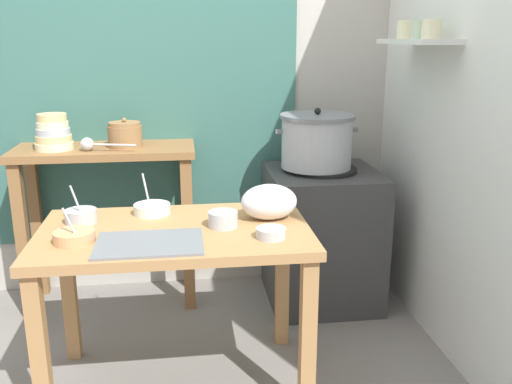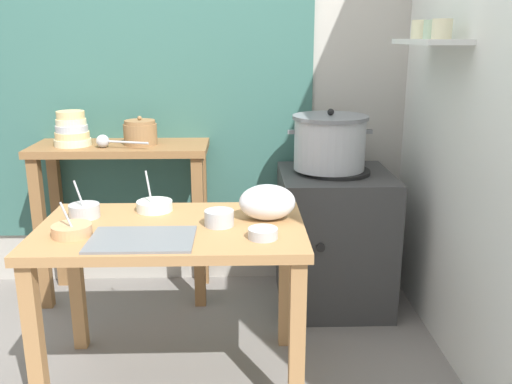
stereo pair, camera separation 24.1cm
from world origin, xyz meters
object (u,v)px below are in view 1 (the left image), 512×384
(prep_table, at_px, (176,254))
(clay_pot, at_px, (125,135))
(stove_block, at_px, (322,236))
(ladle, at_px, (90,144))
(prep_bowl_0, at_px, (81,216))
(bowl_stack_enamel, at_px, (53,134))
(steamer_pot, at_px, (317,141))
(prep_bowl_2, at_px, (152,208))
(prep_bowl_1, at_px, (223,219))
(serving_tray, at_px, (149,243))
(plastic_bag, at_px, (269,202))
(prep_bowl_3, at_px, (74,236))
(back_shelf_table, at_px, (107,187))
(prep_bowl_4, at_px, (271,232))

(prep_table, xyz_separation_m, clay_pot, (-0.26, 0.86, 0.36))
(prep_table, xyz_separation_m, stove_block, (0.81, 0.73, -0.23))
(ladle, distance_m, prep_bowl_0, 0.67)
(clay_pot, relative_size, bowl_stack_enamel, 0.93)
(steamer_pot, xyz_separation_m, prep_bowl_2, (-0.87, -0.54, -0.18))
(prep_bowl_1, bearing_deg, clay_pot, 118.07)
(serving_tray, xyz_separation_m, plastic_bag, (0.49, 0.24, 0.07))
(prep_bowl_1, distance_m, prep_bowl_3, 0.58)
(plastic_bag, distance_m, prep_bowl_0, 0.79)
(steamer_pot, xyz_separation_m, prep_bowl_0, (-1.15, -0.63, -0.17))
(stove_block, distance_m, clay_pot, 1.22)
(prep_bowl_0, height_order, prep_bowl_3, prep_bowl_0)
(clay_pot, xyz_separation_m, serving_tray, (0.17, -1.03, -0.24))
(prep_bowl_0, bearing_deg, bowl_stack_enamel, 108.50)
(prep_bowl_2, bearing_deg, ladle, 121.05)
(bowl_stack_enamel, height_order, prep_bowl_1, bowl_stack_enamel)
(steamer_pot, distance_m, prep_bowl_0, 1.32)
(steamer_pot, distance_m, serving_tray, 1.27)
(clay_pot, distance_m, bowl_stack_enamel, 0.37)
(stove_block, bearing_deg, prep_table, -137.92)
(back_shelf_table, relative_size, clay_pot, 5.29)
(prep_table, distance_m, plastic_bag, 0.45)
(clay_pot, relative_size, prep_bowl_0, 1.09)
(stove_block, relative_size, plastic_bag, 3.25)
(prep_bowl_1, bearing_deg, steamer_pot, 52.79)
(stove_block, distance_m, prep_bowl_3, 1.49)
(prep_bowl_3, bearing_deg, plastic_bag, 13.00)
(bowl_stack_enamel, xyz_separation_m, prep_bowl_2, (0.53, -0.62, -0.24))
(plastic_bag, relative_size, prep_bowl_1, 1.97)
(steamer_pot, bearing_deg, prep_bowl_2, -148.12)
(prep_bowl_2, relative_size, prep_bowl_4, 1.57)
(prep_table, distance_m, back_shelf_table, 0.94)
(clay_pot, xyz_separation_m, prep_bowl_2, (0.16, -0.65, -0.22))
(prep_table, height_order, steamer_pot, steamer_pot)
(back_shelf_table, relative_size, prep_bowl_1, 7.87)
(prep_table, xyz_separation_m, steamer_pot, (0.77, 0.75, 0.32))
(ladle, bearing_deg, prep_bowl_3, -86.10)
(prep_table, relative_size, serving_tray, 2.75)
(steamer_pot, height_order, prep_bowl_0, steamer_pot)
(steamer_pot, bearing_deg, plastic_bag, -118.51)
(clay_pot, height_order, plastic_bag, clay_pot)
(bowl_stack_enamel, bearing_deg, prep_bowl_2, -49.88)
(prep_bowl_1, bearing_deg, plastic_bag, 19.99)
(stove_block, distance_m, prep_bowl_0, 1.39)
(ladle, distance_m, plastic_bag, 1.09)
(steamer_pot, height_order, plastic_bag, steamer_pot)
(bowl_stack_enamel, xyz_separation_m, prep_bowl_3, (0.25, -0.94, -0.24))
(bowl_stack_enamel, bearing_deg, plastic_bag, -36.62)
(bowl_stack_enamel, relative_size, ladle, 0.67)
(steamer_pot, relative_size, prep_bowl_2, 2.50)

